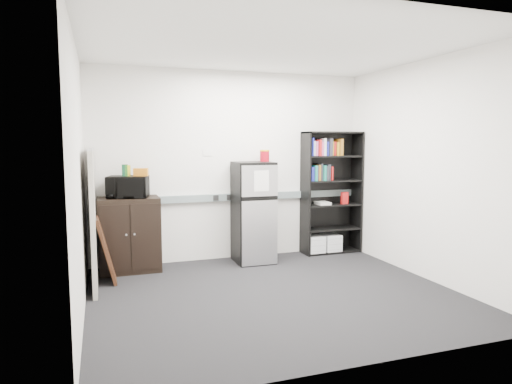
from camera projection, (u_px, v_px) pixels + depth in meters
floor at (275, 294)px, 5.10m from camera, size 4.00×4.00×0.00m
wall_back at (231, 166)px, 6.60m from camera, size 4.00×0.02×2.70m
wall_right at (427, 170)px, 5.60m from camera, size 0.02×3.50×2.70m
wall_left at (78, 179)px, 4.31m from camera, size 0.02×3.50×2.70m
ceiling at (276, 46)px, 4.81m from camera, size 4.00×3.50×0.02m
electrical_raceway at (232, 197)px, 6.62m from camera, size 3.92×0.05×0.10m
wall_note at (208, 152)px, 6.46m from camera, size 0.14×0.00×0.10m
bookshelf at (330, 190)px, 6.95m from camera, size 0.90×0.34×1.85m
cubicle_partition at (93, 217)px, 5.41m from camera, size 0.06×1.30×1.62m
cabinet at (129, 234)px, 5.98m from camera, size 0.78×0.52×0.98m
microwave at (128, 187)px, 5.90m from camera, size 0.57×0.45×0.28m
snack_box_a at (125, 170)px, 5.90m from camera, size 0.08×0.06×0.15m
snack_box_b at (125, 170)px, 5.90m from camera, size 0.07×0.05×0.15m
snack_box_c at (128, 171)px, 5.91m from camera, size 0.07×0.05×0.14m
snack_bag at (141, 172)px, 5.92m from camera, size 0.20×0.15×0.10m
refrigerator at (253, 212)px, 6.43m from camera, size 0.54×0.57×1.42m
coffee_can at (265, 155)px, 6.53m from camera, size 0.14×0.14×0.19m
framed_poster at (106, 247)px, 5.60m from camera, size 0.23×0.63×0.80m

